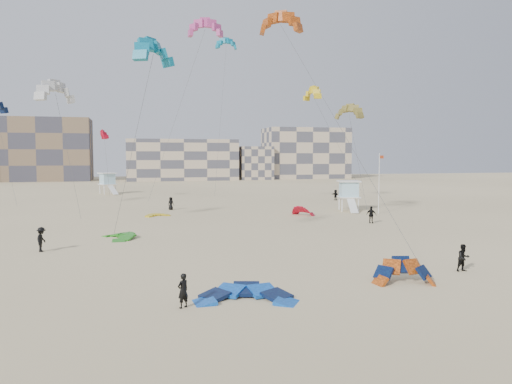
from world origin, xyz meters
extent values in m
plane|color=beige|center=(0.00, 0.00, 0.00)|extent=(320.00, 320.00, 0.00)
imported|color=black|center=(-1.92, 2.78, 0.84)|extent=(0.73, 0.68, 1.68)
imported|color=black|center=(15.96, 6.13, 0.86)|extent=(0.87, 0.69, 1.73)
imported|color=black|center=(-10.99, 19.41, 0.94)|extent=(0.92, 1.33, 1.88)
imported|color=black|center=(20.69, 27.98, 0.92)|extent=(1.11, 1.04, 1.84)
imported|color=black|center=(0.71, 46.64, 0.86)|extent=(1.00, 0.85, 1.73)
imported|color=black|center=(27.96, 54.96, 0.86)|extent=(0.88, 1.68, 1.73)
cylinder|color=#3F3F3F|center=(-4.12, 18.77, 7.90)|extent=(3.22, 2.64, 13.80)
cylinder|color=#3F3F3F|center=(10.62, 14.54, 10.23)|extent=(2.42, 20.28, 18.48)
cylinder|color=#3F3F3F|center=(-10.30, 31.34, 7.15)|extent=(2.10, 0.15, 12.31)
cylinder|color=#3F3F3F|center=(1.46, 46.70, 12.16)|extent=(7.26, 6.21, 22.32)
cylinder|color=#3F3F3F|center=(21.27, 32.73, 6.71)|extent=(0.33, 6.00, 11.44)
cylinder|color=#3F3F3F|center=(26.36, 50.21, 8.69)|extent=(8.59, 0.28, 15.40)
cylinder|color=#3F3F3F|center=(-19.85, 48.46, 7.35)|extent=(3.27, 4.49, 12.72)
cylinder|color=#3F3F3F|center=(9.63, 58.58, 13.24)|extent=(3.00, 5.46, 24.48)
cylinder|color=#3F3F3F|center=(-8.15, 61.54, 5.78)|extent=(0.90, 4.58, 9.58)
cube|color=white|center=(23.55, 40.09, 1.81)|extent=(3.26, 3.26, 0.14)
cube|color=#A5D2E1|center=(23.55, 40.09, 2.85)|extent=(2.68, 2.68, 1.94)
cube|color=white|center=(23.55, 40.09, 3.89)|extent=(3.37, 3.37, 0.16)
cube|color=white|center=(23.55, 37.47, 0.87)|extent=(1.57, 2.90, 1.60)
cube|color=white|center=(-8.90, 77.75, 1.84)|extent=(3.65, 3.65, 0.14)
cube|color=#A5D2E1|center=(-8.90, 77.75, 2.90)|extent=(2.99, 2.99, 1.97)
cube|color=white|center=(-8.90, 77.75, 3.96)|extent=(3.78, 3.78, 0.16)
cube|color=white|center=(-8.90, 75.09, 0.89)|extent=(2.04, 2.95, 1.63)
cylinder|color=white|center=(25.75, 35.98, 3.79)|extent=(0.09, 0.09, 7.58)
cube|color=#AF3A17|center=(26.03, 35.98, 7.11)|extent=(0.57, 0.02, 0.38)
cube|color=brown|center=(-30.00, 134.00, 9.00)|extent=(28.00, 14.00, 18.00)
cube|color=#C2AC8E|center=(10.00, 130.00, 6.00)|extent=(32.00, 16.00, 12.00)
cube|color=#C2AC8E|center=(50.00, 132.00, 8.00)|extent=(26.00, 14.00, 16.00)
cube|color=#C2AC8E|center=(32.00, 128.00, 5.00)|extent=(10.00, 10.00, 10.00)
camera|label=1|loc=(-4.14, -20.80, 7.29)|focal=35.00mm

